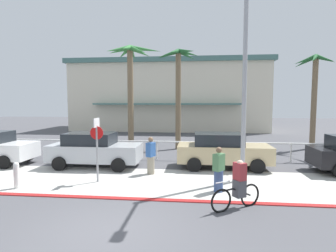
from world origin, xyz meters
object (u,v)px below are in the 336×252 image
Objects in this scene: cyclist_black_0 at (238,186)px; pedestrian_0 at (151,157)px; stop_sign_bike_lane at (97,141)px; palm_tree_0 at (131,71)px; palm_tree_1 at (178,74)px; car_silver_1 at (94,149)px; pedestrian_1 at (219,171)px; bollard_0 at (17,175)px; streetlight_curb at (246,74)px; car_tan_2 at (222,150)px; palm_tree_2 at (314,81)px.

pedestrian_0 is (-3.24, 3.55, 0.07)m from cyclist_black_0.
stop_sign_bike_lane is 0.39× the size of palm_tree_0.
palm_tree_0 is 3.31m from palm_tree_1.
car_silver_1 is (-3.74, -5.56, -4.18)m from palm_tree_1.
cyclist_black_0 is 1.52m from pedestrian_1.
bollard_0 is 0.60× the size of pedestrian_0.
car_silver_1 is 3.18m from pedestrian_0.
streetlight_curb is 8.19m from palm_tree_0.
bollard_0 is 7.89m from cyclist_black_0.
stop_sign_bike_lane reaches higher than bollard_0.
car_silver_1 is 1.00× the size of car_tan_2.
palm_tree_0 is 0.99× the size of palm_tree_1.
palm_tree_2 is at bearing 38.42° from pedestrian_0.
pedestrian_1 is (-0.47, -3.63, -0.13)m from car_tan_2.
palm_tree_1 is 4.03× the size of pedestrian_0.
palm_tree_1 reaches higher than stop_sign_bike_lane.
palm_tree_2 is (6.02, 8.65, 0.36)m from streetlight_curb.
cyclist_black_0 is at bearing -36.66° from car_silver_1.
palm_tree_2 is 1.45× the size of car_tan_2.
palm_tree_1 is 7.94m from pedestrian_0.
bollard_0 is (-2.67, -1.10, -1.16)m from stop_sign_bike_lane.
cyclist_black_0 is at bearing -76.29° from palm_tree_1.
stop_sign_bike_lane is 1.63× the size of cyclist_black_0.
palm_tree_2 is at bearing 27.68° from car_silver_1.
streetlight_curb is 4.18m from car_tan_2.
palm_tree_2 reaches higher than cyclist_black_0.
palm_tree_1 is at bearing 59.77° from bollard_0.
stop_sign_bike_lane is 0.40× the size of palm_tree_2.
stop_sign_bike_lane is 0.38× the size of palm_tree_1.
palm_tree_1 is 11.37m from cyclist_black_0.
pedestrian_0 reaches higher than bollard_0.
car_tan_2 is 2.72× the size of pedestrian_1.
palm_tree_1 is 4.15× the size of pedestrian_1.
palm_tree_2 reaches higher than car_silver_1.
bollard_0 is at bearing 172.33° from cyclist_black_0.
bollard_0 is 9.39m from streetlight_curb.
pedestrian_0 is at bearing 168.08° from streetlight_curb.
palm_tree_2 is (14.45, 10.34, 4.12)m from bollard_0.
streetlight_curb is 1.70× the size of car_silver_1.
car_tan_2 reaches higher than cyclist_black_0.
stop_sign_bike_lane is 0.58× the size of car_tan_2.
pedestrian_1 is at bearing -125.53° from palm_tree_2.
palm_tree_1 is (-3.10, 7.46, 0.77)m from streetlight_curb.
palm_tree_1 is 1.53× the size of car_tan_2.
car_tan_2 is (6.24, 0.44, 0.00)m from car_silver_1.
bollard_0 is 0.15× the size of palm_tree_1.
car_tan_2 is (5.27, -3.31, -4.22)m from palm_tree_0.
bollard_0 is 0.64× the size of cyclist_black_0.
stop_sign_bike_lane reaches higher than cyclist_black_0.
streetlight_curb is 4.55m from cyclist_black_0.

